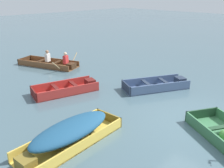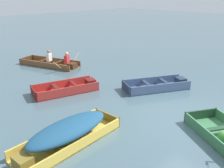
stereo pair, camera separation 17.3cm
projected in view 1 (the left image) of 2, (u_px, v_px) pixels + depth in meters
ground_plane at (195, 123)px, 7.90m from camera, size 80.00×80.00×0.00m
skiff_yellow_near_moored at (70, 132)px, 6.69m from camera, size 3.21×1.28×0.63m
skiff_slate_blue_mid_moored at (158, 85)px, 10.63m from camera, size 2.88×2.11×0.38m
skiff_red_far_moored at (68, 89)px, 10.26m from camera, size 2.76×1.62×0.38m
rowboat_wooden_brown_with_crew at (51, 63)px, 13.75m from camera, size 2.65×3.55×0.88m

